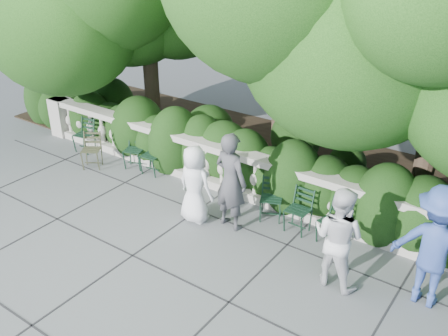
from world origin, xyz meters
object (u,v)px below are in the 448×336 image
Objects in this scene: chair_d at (269,223)px; chair_weathered at (92,170)px; person_casual_man at (338,237)px; person_older_blue at (436,247)px; person_businessman at (195,184)px; person_woman_grey at (231,181)px; chair_a at (82,154)px; chair_f at (324,246)px; chair_c at (133,170)px; chair_e at (293,234)px; chair_b at (149,176)px.

chair_weathered is (-4.44, -0.44, 0.00)m from chair_d.
person_older_blue is (1.29, 0.40, 0.12)m from person_casual_man.
person_businessman is 0.71m from person_woman_grey.
person_businessman is at bearing 25.67° from person_woman_grey.
person_woman_grey reaches higher than chair_d.
chair_a is 1.00× the size of chair_d.
chair_f is 2.57m from person_businessman.
person_casual_man is at bearing 179.91° from person_businessman.
person_businessman is (4.12, -0.73, 0.76)m from chair_a.
person_casual_man is (7.01, -0.91, 0.84)m from chair_a.
chair_e is (4.21, -0.19, 0.00)m from chair_c.
chair_b is 4.35m from chair_f.
person_casual_man is (5.36, -0.98, 0.84)m from chair_c.
person_older_blue is at bearing -25.60° from chair_c.
chair_a and chair_weathered have the same top height.
chair_d is (3.18, -0.10, 0.00)m from chair_b.
chair_c is at bearing 1.54° from chair_weathered.
chair_a is 8.38m from person_older_blue.
chair_f is at bearing -10.07° from chair_a.
person_woman_grey reaches higher than chair_a.
person_businessman is at bearing 4.34° from person_older_blue.
chair_weathered is (-0.77, -0.55, 0.00)m from chair_c.
person_casual_man is at bearing -52.05° from chair_d.
chair_f is 5.62m from chair_weathered.
chair_b and chair_c have the same top height.
chair_c is 3.30m from person_woman_grey.
chair_e is at bearing -157.25° from person_businessman.
chair_d is at bearing -146.64° from person_businessman.
chair_c is 3.67m from chair_d.
person_casual_man is 0.87× the size of person_older_blue.
chair_c and chair_e have the same top height.
chair_e is (3.72, -0.19, 0.00)m from chair_b.
chair_weathered is (-1.26, -0.54, 0.00)m from chair_b.
person_older_blue reaches higher than chair_c.
chair_weathered is 6.20m from person_casual_man.
chair_c is 4.84m from chair_f.
chair_f is 1.26m from person_casual_man.
chair_c and chair_weathered have the same top height.
person_businessman is (-1.22, -0.70, 0.76)m from chair_d.
chair_f is at bearing -162.25° from person_businessman.
chair_c is 0.94m from chair_weathered.
person_businessman is at bearing -38.39° from chair_weathered.
person_businessman reaches higher than chair_e.
person_businessman is at bearing -19.06° from chair_a.
chair_b is at bearing -18.73° from person_businessman.
chair_c is at bearing 153.90° from chair_d.
chair_d is 1.19m from person_woman_grey.
person_older_blue reaches higher than chair_b.
chair_weathered is 0.55× the size of person_businessman.
person_woman_grey is 1.11× the size of person_casual_man.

